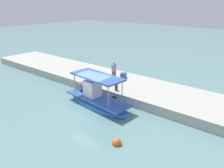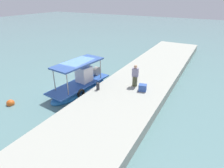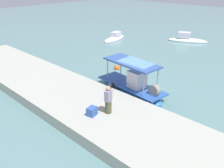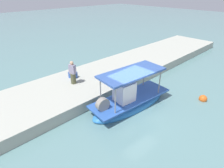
{
  "view_description": "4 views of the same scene",
  "coord_description": "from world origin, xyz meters",
  "px_view_note": "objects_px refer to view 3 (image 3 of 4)",
  "views": [
    {
      "loc": [
        -10.93,
        10.86,
        7.64
      ],
      "look_at": [
        -0.0,
        -2.76,
        1.13
      ],
      "focal_mm": 35.85,
      "sensor_mm": 36.0,
      "label": 1
    },
    {
      "loc": [
        -11.16,
        -9.75,
        7.16
      ],
      "look_at": [
        0.05,
        -3.47,
        1.14
      ],
      "focal_mm": 30.58,
      "sensor_mm": 36.0,
      "label": 2
    },
    {
      "loc": [
        9.75,
        -13.28,
        8.03
      ],
      "look_at": [
        -0.47,
        -2.5,
        1.27
      ],
      "focal_mm": 37.97,
      "sensor_mm": 36.0,
      "label": 3
    },
    {
      "loc": [
        7.69,
        5.93,
        7.01
      ],
      "look_at": [
        -0.58,
        -2.75,
        0.73
      ],
      "focal_mm": 29.88,
      "sensor_mm": 36.0,
      "label": 4
    }
  ],
  "objects_px": {
    "mooring_bollard": "(110,88)",
    "cargo_crate": "(92,111)",
    "moored_boat_near": "(187,40)",
    "main_fishing_boat": "(132,88)",
    "marker_buoy": "(117,68)",
    "fisherman_near_bollard": "(108,101)",
    "moored_boat_mid": "(115,38)"
  },
  "relations": [
    {
      "from": "cargo_crate",
      "to": "moored_boat_near",
      "type": "height_order",
      "value": "moored_boat_near"
    },
    {
      "from": "mooring_bollard",
      "to": "cargo_crate",
      "type": "bearing_deg",
      "value": -64.1
    },
    {
      "from": "marker_buoy",
      "to": "moored_boat_near",
      "type": "bearing_deg",
      "value": 90.72
    },
    {
      "from": "moored_boat_mid",
      "to": "cargo_crate",
      "type": "bearing_deg",
      "value": -50.61
    },
    {
      "from": "main_fishing_boat",
      "to": "marker_buoy",
      "type": "distance_m",
      "value": 5.24
    },
    {
      "from": "main_fishing_boat",
      "to": "mooring_bollard",
      "type": "height_order",
      "value": "main_fishing_boat"
    },
    {
      "from": "main_fishing_boat",
      "to": "mooring_bollard",
      "type": "bearing_deg",
      "value": -101.18
    },
    {
      "from": "fisherman_near_bollard",
      "to": "cargo_crate",
      "type": "distance_m",
      "value": 1.11
    },
    {
      "from": "mooring_bollard",
      "to": "moored_boat_near",
      "type": "height_order",
      "value": "mooring_bollard"
    },
    {
      "from": "fisherman_near_bollard",
      "to": "moored_boat_near",
      "type": "height_order",
      "value": "fisherman_near_bollard"
    },
    {
      "from": "fisherman_near_bollard",
      "to": "moored_boat_mid",
      "type": "distance_m",
      "value": 20.88
    },
    {
      "from": "marker_buoy",
      "to": "moored_boat_mid",
      "type": "distance_m",
      "value": 11.67
    },
    {
      "from": "cargo_crate",
      "to": "moored_boat_near",
      "type": "xyz_separation_m",
      "value": [
        -5.49,
        22.19,
        -0.76
      ]
    },
    {
      "from": "moored_boat_near",
      "to": "moored_boat_mid",
      "type": "relative_size",
      "value": 1.05
    },
    {
      "from": "main_fishing_boat",
      "to": "marker_buoy",
      "type": "bearing_deg",
      "value": 144.6
    },
    {
      "from": "moored_boat_near",
      "to": "cargo_crate",
      "type": "bearing_deg",
      "value": -76.1
    },
    {
      "from": "mooring_bollard",
      "to": "cargo_crate",
      "type": "relative_size",
      "value": 0.96
    },
    {
      "from": "fisherman_near_bollard",
      "to": "moored_boat_mid",
      "type": "xyz_separation_m",
      "value": [
        -13.92,
        15.51,
        -1.35
      ]
    },
    {
      "from": "main_fishing_boat",
      "to": "marker_buoy",
      "type": "height_order",
      "value": "main_fishing_boat"
    },
    {
      "from": "cargo_crate",
      "to": "moored_boat_mid",
      "type": "height_order",
      "value": "cargo_crate"
    },
    {
      "from": "fisherman_near_bollard",
      "to": "marker_buoy",
      "type": "xyz_separation_m",
      "value": [
        -5.81,
        7.1,
        -1.4
      ]
    },
    {
      "from": "marker_buoy",
      "to": "moored_boat_near",
      "type": "relative_size",
      "value": 0.1
    },
    {
      "from": "fisherman_near_bollard",
      "to": "marker_buoy",
      "type": "height_order",
      "value": "fisherman_near_bollard"
    },
    {
      "from": "mooring_bollard",
      "to": "moored_boat_mid",
      "type": "bearing_deg",
      "value": 131.84
    },
    {
      "from": "cargo_crate",
      "to": "moored_boat_mid",
      "type": "xyz_separation_m",
      "value": [
        -13.42,
        16.34,
        -0.82
      ]
    },
    {
      "from": "cargo_crate",
      "to": "moored_boat_mid",
      "type": "relative_size",
      "value": 0.11
    },
    {
      "from": "main_fishing_boat",
      "to": "cargo_crate",
      "type": "bearing_deg",
      "value": -77.89
    },
    {
      "from": "marker_buoy",
      "to": "moored_boat_mid",
      "type": "xyz_separation_m",
      "value": [
        -8.1,
        8.4,
        0.05
      ]
    },
    {
      "from": "moored_boat_near",
      "to": "moored_boat_mid",
      "type": "bearing_deg",
      "value": -143.57
    },
    {
      "from": "fisherman_near_bollard",
      "to": "mooring_bollard",
      "type": "relative_size",
      "value": 3.18
    },
    {
      "from": "mooring_bollard",
      "to": "marker_buoy",
      "type": "bearing_deg",
      "value": 127.91
    },
    {
      "from": "mooring_bollard",
      "to": "fisherman_near_bollard",
      "type": "bearing_deg",
      "value": -47.68
    }
  ]
}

